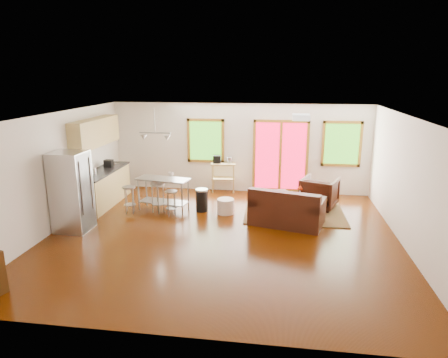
# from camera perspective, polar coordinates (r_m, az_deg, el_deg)

# --- Properties ---
(floor) EXTENTS (7.50, 7.00, 0.02)m
(floor) POSITION_cam_1_polar(r_m,az_deg,el_deg) (8.79, -0.28, -8.15)
(floor) COLOR #311201
(floor) RESTS_ON ground
(ceiling) EXTENTS (7.50, 7.00, 0.02)m
(ceiling) POSITION_cam_1_polar(r_m,az_deg,el_deg) (8.13, -0.30, 9.10)
(ceiling) COLOR white
(ceiling) RESTS_ON ground
(back_wall) EXTENTS (7.50, 0.02, 2.60)m
(back_wall) POSITION_cam_1_polar(r_m,az_deg,el_deg) (11.77, 2.22, 4.45)
(back_wall) COLOR silver
(back_wall) RESTS_ON ground
(left_wall) EXTENTS (0.02, 7.00, 2.60)m
(left_wall) POSITION_cam_1_polar(r_m,az_deg,el_deg) (9.65, -22.97, 0.93)
(left_wall) COLOR silver
(left_wall) RESTS_ON ground
(right_wall) EXTENTS (0.02, 7.00, 2.60)m
(right_wall) POSITION_cam_1_polar(r_m,az_deg,el_deg) (8.67, 25.11, -0.77)
(right_wall) COLOR silver
(right_wall) RESTS_ON ground
(front_wall) EXTENTS (7.50, 0.02, 2.60)m
(front_wall) POSITION_cam_1_polar(r_m,az_deg,el_deg) (5.11, -6.15, -9.82)
(front_wall) COLOR silver
(front_wall) RESTS_ON ground
(window_left) EXTENTS (1.10, 0.05, 1.30)m
(window_left) POSITION_cam_1_polar(r_m,az_deg,el_deg) (11.83, -2.64, 5.48)
(window_left) COLOR #296114
(window_left) RESTS_ON back_wall
(french_doors) EXTENTS (1.60, 0.05, 2.10)m
(french_doors) POSITION_cam_1_polar(r_m,az_deg,el_deg) (11.70, 8.05, 3.25)
(french_doors) COLOR red
(french_doors) RESTS_ON back_wall
(window_right) EXTENTS (1.10, 0.05, 1.30)m
(window_right) POSITION_cam_1_polar(r_m,az_deg,el_deg) (11.75, 16.47, 4.82)
(window_right) COLOR #296114
(window_right) RESTS_ON back_wall
(rug) EXTENTS (2.51, 1.95, 0.02)m
(rug) POSITION_cam_1_polar(r_m,az_deg,el_deg) (10.30, 9.98, -4.72)
(rug) COLOR #425D34
(rug) RESTS_ON floor
(loveseat) EXTENTS (1.83, 1.33, 0.88)m
(loveseat) POSITION_cam_1_polar(r_m,az_deg,el_deg) (9.42, 8.93, -4.41)
(loveseat) COLOR black
(loveseat) RESTS_ON floor
(coffee_table) EXTENTS (1.20, 0.98, 0.42)m
(coffee_table) POSITION_cam_1_polar(r_m,az_deg,el_deg) (10.24, 11.19, -2.86)
(coffee_table) COLOR #311C08
(coffee_table) RESTS_ON floor
(armchair) EXTENTS (1.10, 1.07, 0.89)m
(armchair) POSITION_cam_1_polar(r_m,az_deg,el_deg) (10.72, 13.47, -1.69)
(armchair) COLOR black
(armchair) RESTS_ON floor
(ottoman) EXTENTS (0.68, 0.68, 0.38)m
(ottoman) POSITION_cam_1_polar(r_m,az_deg,el_deg) (10.70, 7.59, -2.87)
(ottoman) COLOR black
(ottoman) RESTS_ON floor
(pouf) EXTENTS (0.49, 0.49, 0.38)m
(pouf) POSITION_cam_1_polar(r_m,az_deg,el_deg) (10.06, 0.22, -3.91)
(pouf) COLOR silver
(pouf) RESTS_ON floor
(vase) EXTENTS (0.20, 0.21, 0.31)m
(vase) POSITION_cam_1_polar(r_m,az_deg,el_deg) (10.15, 10.77, -2.09)
(vase) COLOR silver
(vase) RESTS_ON coffee_table
(book) EXTENTS (0.19, 0.06, 0.26)m
(book) POSITION_cam_1_polar(r_m,az_deg,el_deg) (10.21, 12.82, -1.99)
(book) COLOR maroon
(book) RESTS_ON coffee_table
(cabinets) EXTENTS (0.64, 2.24, 2.30)m
(cabinets) POSITION_cam_1_polar(r_m,az_deg,el_deg) (11.06, -17.11, 1.14)
(cabinets) COLOR tan
(cabinets) RESTS_ON floor
(refrigerator) EXTENTS (0.75, 0.71, 1.79)m
(refrigerator) POSITION_cam_1_polar(r_m,az_deg,el_deg) (9.44, -20.91, -1.71)
(refrigerator) COLOR #B7BABC
(refrigerator) RESTS_ON floor
(island) EXTENTS (1.40, 0.75, 0.84)m
(island) POSITION_cam_1_polar(r_m,az_deg,el_deg) (10.31, -8.67, -1.34)
(island) COLOR #B7BABC
(island) RESTS_ON floor
(cup) EXTENTS (0.14, 0.12, 0.13)m
(cup) POSITION_cam_1_polar(r_m,az_deg,el_deg) (9.98, -7.62, 0.77)
(cup) COLOR white
(cup) RESTS_ON island
(bar_stool_a) EXTENTS (0.39, 0.39, 0.69)m
(bar_stool_a) POSITION_cam_1_polar(r_m,az_deg,el_deg) (10.31, -13.39, -1.99)
(bar_stool_a) COLOR #B7BABC
(bar_stool_a) RESTS_ON floor
(bar_stool_b) EXTENTS (0.48, 0.48, 0.77)m
(bar_stool_b) POSITION_cam_1_polar(r_m,az_deg,el_deg) (10.15, -9.47, -1.67)
(bar_stool_b) COLOR #B7BABC
(bar_stool_b) RESTS_ON floor
(bar_stool_c) EXTENTS (0.40, 0.40, 0.64)m
(bar_stool_c) POSITION_cam_1_polar(r_m,az_deg,el_deg) (9.90, -7.56, -2.61)
(bar_stool_c) COLOR #B7BABC
(bar_stool_c) RESTS_ON floor
(trash_can) EXTENTS (0.33, 0.33, 0.58)m
(trash_can) POSITION_cam_1_polar(r_m,az_deg,el_deg) (10.22, -3.18, -3.00)
(trash_can) COLOR black
(trash_can) RESTS_ON floor
(kitchen_cart) EXTENTS (0.76, 0.53, 1.10)m
(kitchen_cart) POSITION_cam_1_polar(r_m,az_deg,el_deg) (11.78, -0.22, 1.74)
(kitchen_cart) COLOR tan
(kitchen_cart) RESTS_ON floor
(ceiling_flush) EXTENTS (0.35, 0.35, 0.12)m
(ceiling_flush) POSITION_cam_1_polar(r_m,az_deg,el_deg) (8.66, 10.95, 8.66)
(ceiling_flush) COLOR white
(ceiling_flush) RESTS_ON ceiling
(pendant_light) EXTENTS (0.80, 0.18, 0.79)m
(pendant_light) POSITION_cam_1_polar(r_m,az_deg,el_deg) (10.11, -9.80, 5.95)
(pendant_light) COLOR gray
(pendant_light) RESTS_ON ceiling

